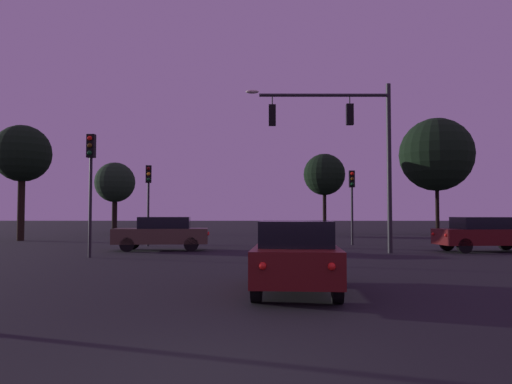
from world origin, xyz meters
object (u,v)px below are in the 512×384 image
object	(u,v)px
tree_left_far	(115,183)
tree_right_cluster	(324,175)
car_crossing_right	(485,234)
traffic_light_corner_right	(352,192)
car_crossing_left	(162,233)
traffic_signal_mast_arm	(349,136)
traffic_light_corner_left	(91,170)
tree_behind_sign	(22,154)
tree_center_horizon	(436,155)
traffic_light_median	(148,189)
car_nearside_lane	(296,255)

from	to	relation	value
tree_left_far	tree_right_cluster	size ratio (longest dim) A/B	0.90
car_crossing_right	tree_left_far	size ratio (longest dim) A/B	0.73
traffic_light_corner_right	car_crossing_left	world-z (taller)	traffic_light_corner_right
traffic_signal_mast_arm	traffic_light_corner_left	distance (m)	10.64
traffic_signal_mast_arm	car_crossing_right	size ratio (longest dim) A/B	1.65
tree_behind_sign	tree_center_horizon	xyz separation A→B (m)	(29.00, 9.52, 1.09)
traffic_signal_mast_arm	tree_left_far	xyz separation A→B (m)	(-16.24, 20.65, -0.68)
traffic_signal_mast_arm	tree_left_far	distance (m)	26.28
traffic_light_median	tree_behind_sign	bearing A→B (deg)	151.86
traffic_signal_mast_arm	traffic_light_median	bearing A→B (deg)	155.25
traffic_light_corner_left	car_nearside_lane	size ratio (longest dim) A/B	1.11
tree_behind_sign	tree_center_horizon	size ratio (longest dim) A/B	0.76
tree_behind_sign	tree_center_horizon	bearing A→B (deg)	18.18
traffic_signal_mast_arm	traffic_light_median	xyz separation A→B (m)	(-9.59, 4.42, -2.01)
tree_behind_sign	traffic_signal_mast_arm	bearing A→B (deg)	-26.42
traffic_light_corner_left	tree_center_horizon	xyz separation A→B (m)	(20.70, 20.94, 3.11)
traffic_light_corner_left	tree_center_horizon	bearing A→B (deg)	45.33
tree_left_far	tree_behind_sign	bearing A→B (deg)	-101.61
car_crossing_right	traffic_light_median	bearing A→B (deg)	167.03
traffic_light_median	tree_right_cluster	xyz separation A→B (m)	(11.11, 15.64, 1.96)
traffic_light_corner_left	traffic_light_median	size ratio (longest dim) A/B	1.13
traffic_signal_mast_arm	car_crossing_left	world-z (taller)	traffic_signal_mast_arm
traffic_signal_mast_arm	traffic_light_corner_left	world-z (taller)	traffic_signal_mast_arm
traffic_light_median	car_crossing_left	distance (m)	3.90
car_nearside_lane	tree_center_horizon	xyz separation A→B (m)	(13.42, 28.97, 5.64)
tree_right_cluster	traffic_signal_mast_arm	bearing A→B (deg)	-94.32
car_crossing_left	car_crossing_right	bearing A→B (deg)	-2.58
traffic_light_corner_right	tree_right_cluster	xyz separation A→B (m)	(0.40, 14.58, 2.08)
traffic_light_corner_left	car_crossing_left	distance (m)	4.88
car_crossing_right	car_nearside_lane	bearing A→B (deg)	-129.34
traffic_signal_mast_arm	car_nearside_lane	bearing A→B (deg)	-106.37
tree_left_far	traffic_light_corner_right	bearing A→B (deg)	-41.17
car_crossing_right	tree_behind_sign	distance (m)	26.42
traffic_light_median	car_nearside_lane	distance (m)	16.20
car_crossing_left	traffic_light_median	bearing A→B (deg)	114.24
tree_center_horizon	tree_behind_sign	bearing A→B (deg)	-161.82
traffic_signal_mast_arm	tree_right_cluster	world-z (taller)	traffic_signal_mast_arm
traffic_signal_mast_arm	traffic_light_median	distance (m)	10.75
tree_left_far	tree_center_horizon	size ratio (longest dim) A/B	0.64
car_crossing_left	car_nearside_lane	bearing A→B (deg)	-65.74
traffic_light_median	tree_left_far	bearing A→B (deg)	112.26
traffic_light_corner_left	car_crossing_right	size ratio (longest dim) A/B	1.07
car_nearside_lane	tree_behind_sign	world-z (taller)	tree_behind_sign
traffic_light_median	tree_behind_sign	world-z (taller)	tree_behind_sign
traffic_signal_mast_arm	tree_left_far	world-z (taller)	traffic_signal_mast_arm
car_crossing_left	tree_behind_sign	size ratio (longest dim) A/B	0.62
tree_center_horizon	tree_right_cluster	distance (m)	9.12
traffic_signal_mast_arm	traffic_light_median	size ratio (longest dim) A/B	1.73
traffic_light_median	tree_left_far	xyz separation A→B (m)	(-6.64, 16.23, 1.33)
car_crossing_right	car_crossing_left	bearing A→B (deg)	177.42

